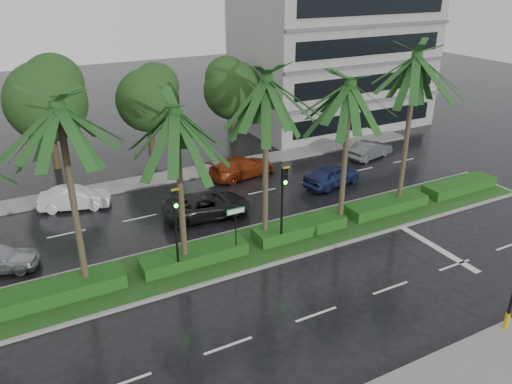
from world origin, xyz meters
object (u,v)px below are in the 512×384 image
car_white (74,198)px  car_blue (332,175)px  street_sign (236,220)px  car_darkgrey (206,205)px  car_grey (370,150)px  car_red (242,167)px  signal_median_left (176,219)px

car_white → car_blue: (15.50, -4.31, 0.05)m
street_sign → car_white: bearing=122.1°
street_sign → car_darkgrey: 5.16m
car_white → car_grey: 21.18m
street_sign → car_red: (5.00, 9.41, -1.43)m
car_white → car_grey: bearing=-77.1°
car_white → car_blue: car_blue is taller
signal_median_left → car_darkgrey: 6.61m
signal_median_left → car_darkgrey: size_ratio=0.87×
signal_median_left → car_grey: (18.13, 8.40, -2.36)m
car_darkgrey → car_grey: bearing=-69.8°
signal_median_left → car_red: (8.00, 9.59, -2.30)m
car_darkgrey → car_white: bearing=61.9°
car_white → car_grey: size_ratio=1.03×
signal_median_left → car_blue: 13.83m
signal_median_left → car_grey: 20.12m
signal_median_left → car_blue: signal_median_left is taller
car_darkgrey → street_sign: bearing=-178.3°
street_sign → car_blue: bearing=29.0°
car_red → car_blue: 6.11m
signal_median_left → car_red: 12.70m
car_darkgrey → car_blue: (9.00, 0.34, 0.02)m
signal_median_left → car_grey: bearing=24.8°
signal_median_left → street_sign: size_ratio=1.68×
car_red → car_grey: 10.20m
signal_median_left → car_white: bearing=107.1°
car_darkgrey → car_red: size_ratio=1.05×
car_blue → car_grey: 6.36m
car_white → car_blue: size_ratio=0.96×
car_darkgrey → car_grey: 15.00m
street_sign → car_blue: street_sign is taller
car_blue → car_grey: (5.63, 2.94, -0.07)m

